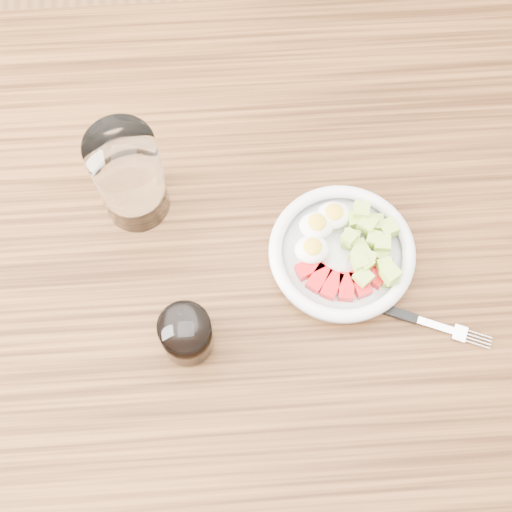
{
  "coord_description": "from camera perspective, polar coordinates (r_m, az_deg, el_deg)",
  "views": [
    {
      "loc": [
        -0.03,
        -0.32,
        1.64
      ],
      "look_at": [
        -0.01,
        0.01,
        0.8
      ],
      "focal_mm": 50.0,
      "sensor_mm": 36.0,
      "label": 1
    }
  ],
  "objects": [
    {
      "name": "ground",
      "position": [
        1.67,
        0.37,
        -10.46
      ],
      "size": [
        4.0,
        4.0,
        0.0
      ],
      "primitive_type": "plane",
      "color": "brown",
      "rests_on": "ground"
    },
    {
      "name": "fork",
      "position": [
        0.93,
        11.65,
        -4.66
      ],
      "size": [
        0.17,
        0.08,
        0.01
      ],
      "color": "black",
      "rests_on": "dining_table"
    },
    {
      "name": "coffee_glass",
      "position": [
        0.87,
        -5.58,
        -6.27
      ],
      "size": [
        0.06,
        0.06,
        0.07
      ],
      "color": "white",
      "rests_on": "dining_table"
    },
    {
      "name": "water_glass",
      "position": [
        0.92,
        -10.12,
        6.26
      ],
      "size": [
        0.09,
        0.09,
        0.15
      ],
      "primitive_type": "cylinder",
      "color": "white",
      "rests_on": "dining_table"
    },
    {
      "name": "bowl",
      "position": [
        0.93,
        6.94,
        0.4
      ],
      "size": [
        0.19,
        0.19,
        0.05
      ],
      "color": "white",
      "rests_on": "dining_table"
    },
    {
      "name": "dining_table",
      "position": [
        1.03,
        0.59,
        -3.18
      ],
      "size": [
        1.5,
        0.9,
        0.77
      ],
      "color": "brown",
      "rests_on": "ground"
    }
  ]
}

